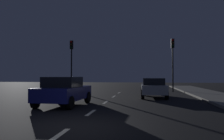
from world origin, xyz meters
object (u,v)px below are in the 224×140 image
traffic_signal_right (173,55)px  car_stopped_ahead (153,87)px  car_adjacent_lane (64,91)px  traffic_signal_left (71,56)px

traffic_signal_right → car_stopped_ahead: traffic_signal_right is taller
car_adjacent_lane → traffic_signal_right: bearing=58.0°
traffic_signal_left → traffic_signal_right: 10.44m
car_adjacent_lane → car_stopped_ahead: bearing=47.0°
car_stopped_ahead → car_adjacent_lane: (-4.94, -5.31, 0.05)m
car_stopped_ahead → traffic_signal_right: bearing=70.3°
traffic_signal_left → car_stopped_ahead: traffic_signal_left is taller
traffic_signal_left → car_adjacent_lane: bearing=-73.8°
traffic_signal_left → car_adjacent_lane: traffic_signal_left is taller
traffic_signal_left → car_stopped_ahead: (8.25, -6.10, -2.97)m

